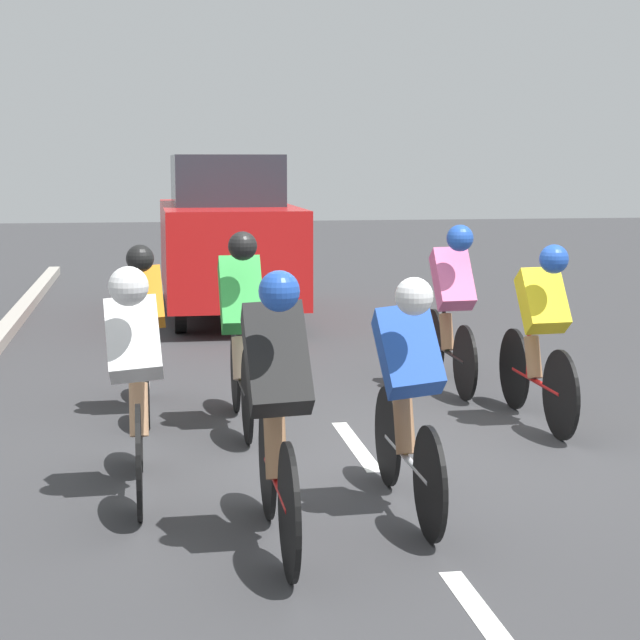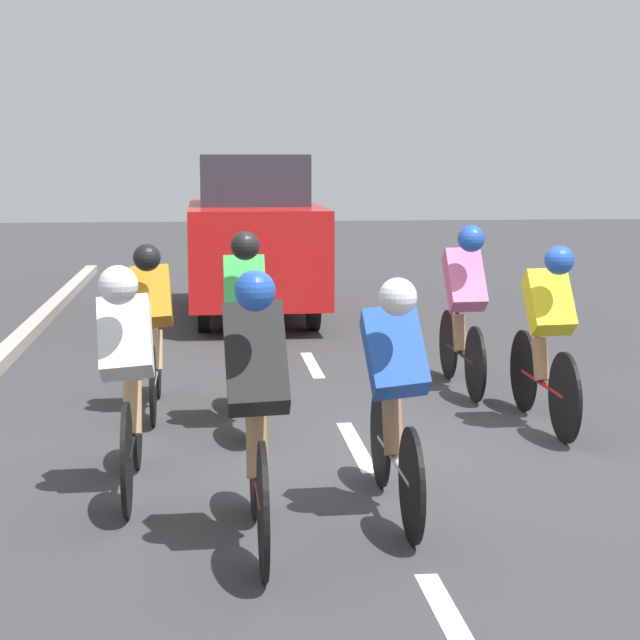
{
  "view_description": "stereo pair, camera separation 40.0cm",
  "coord_description": "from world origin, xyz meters",
  "px_view_note": "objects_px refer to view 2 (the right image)",
  "views": [
    {
      "loc": [
        1.5,
        7.32,
        2.09
      ],
      "look_at": [
        0.27,
        -0.24,
        0.95
      ],
      "focal_mm": 60.0,
      "sensor_mm": 36.0,
      "label": 1
    },
    {
      "loc": [
        1.1,
        7.38,
        2.09
      ],
      "look_at": [
        0.27,
        -0.24,
        0.95
      ],
      "focal_mm": 60.0,
      "sensor_mm": 36.0,
      "label": 2
    }
  ],
  "objects_px": {
    "cyclist_orange": "(153,323)",
    "cyclist_white": "(127,373)",
    "cyclist_pink": "(464,303)",
    "support_car": "(253,236)",
    "cyclist_yellow": "(547,333)",
    "cyclist_black": "(257,406)",
    "cyclist_green": "(245,326)",
    "cyclist_blue": "(395,390)"
  },
  "relations": [
    {
      "from": "cyclist_orange",
      "to": "cyclist_blue",
      "type": "relative_size",
      "value": 1.0
    },
    {
      "from": "cyclist_yellow",
      "to": "support_car",
      "type": "xyz_separation_m",
      "value": [
        1.99,
        -6.47,
        0.32
      ]
    },
    {
      "from": "cyclist_orange",
      "to": "cyclist_white",
      "type": "bearing_deg",
      "value": 88.58
    },
    {
      "from": "cyclist_orange",
      "to": "cyclist_green",
      "type": "bearing_deg",
      "value": 141.2
    },
    {
      "from": "cyclist_orange",
      "to": "cyclist_blue",
      "type": "distance_m",
      "value": 3.21
    },
    {
      "from": "cyclist_pink",
      "to": "cyclist_green",
      "type": "xyz_separation_m",
      "value": [
        2.03,
        1.13,
        -0.0
      ]
    },
    {
      "from": "cyclist_yellow",
      "to": "cyclist_white",
      "type": "bearing_deg",
      "value": 23.26
    },
    {
      "from": "cyclist_white",
      "to": "cyclist_green",
      "type": "height_order",
      "value": "cyclist_green"
    },
    {
      "from": "cyclist_green",
      "to": "cyclist_blue",
      "type": "bearing_deg",
      "value": 109.47
    },
    {
      "from": "cyclist_black",
      "to": "cyclist_blue",
      "type": "bearing_deg",
      "value": -150.73
    },
    {
      "from": "cyclist_pink",
      "to": "cyclist_yellow",
      "type": "distance_m",
      "value": 1.44
    },
    {
      "from": "cyclist_yellow",
      "to": "support_car",
      "type": "bearing_deg",
      "value": -72.92
    },
    {
      "from": "cyclist_pink",
      "to": "cyclist_orange",
      "type": "xyz_separation_m",
      "value": [
        2.77,
        0.53,
        -0.06
      ]
    },
    {
      "from": "cyclist_orange",
      "to": "cyclist_yellow",
      "type": "bearing_deg",
      "value": 164.22
    },
    {
      "from": "cyclist_black",
      "to": "cyclist_pink",
      "type": "distance_m",
      "value": 4.35
    },
    {
      "from": "cyclist_orange",
      "to": "cyclist_blue",
      "type": "xyz_separation_m",
      "value": [
        -1.53,
        2.82,
        0.01
      ]
    },
    {
      "from": "cyclist_black",
      "to": "cyclist_green",
      "type": "relative_size",
      "value": 0.95
    },
    {
      "from": "cyclist_white",
      "to": "cyclist_orange",
      "type": "xyz_separation_m",
      "value": [
        -0.06,
        -2.22,
        -0.03
      ]
    },
    {
      "from": "cyclist_black",
      "to": "cyclist_orange",
      "type": "xyz_separation_m",
      "value": [
        0.7,
        -3.29,
        -0.04
      ]
    },
    {
      "from": "support_car",
      "to": "cyclist_yellow",
      "type": "bearing_deg",
      "value": 107.08
    },
    {
      "from": "cyclist_green",
      "to": "cyclist_blue",
      "type": "distance_m",
      "value": 2.36
    },
    {
      "from": "cyclist_pink",
      "to": "support_car",
      "type": "relative_size",
      "value": 0.41
    },
    {
      "from": "cyclist_blue",
      "to": "cyclist_black",
      "type": "bearing_deg",
      "value": 29.27
    },
    {
      "from": "cyclist_white",
      "to": "cyclist_green",
      "type": "xyz_separation_m",
      "value": [
        -0.8,
        -1.63,
        0.03
      ]
    },
    {
      "from": "cyclist_yellow",
      "to": "cyclist_blue",
      "type": "xyz_separation_m",
      "value": [
        1.56,
        1.95,
        -0.0
      ]
    },
    {
      "from": "cyclist_green",
      "to": "support_car",
      "type": "xyz_separation_m",
      "value": [
        -0.36,
        -6.2,
        0.27
      ]
    },
    {
      "from": "cyclist_yellow",
      "to": "cyclist_orange",
      "type": "height_order",
      "value": "cyclist_yellow"
    },
    {
      "from": "cyclist_blue",
      "to": "cyclist_pink",
      "type": "bearing_deg",
      "value": -110.3
    },
    {
      "from": "cyclist_pink",
      "to": "support_car",
      "type": "bearing_deg",
      "value": -71.74
    },
    {
      "from": "support_car",
      "to": "cyclist_orange",
      "type": "bearing_deg",
      "value": 78.89
    },
    {
      "from": "cyclist_pink",
      "to": "cyclist_blue",
      "type": "relative_size",
      "value": 1.0
    },
    {
      "from": "cyclist_black",
      "to": "cyclist_pink",
      "type": "height_order",
      "value": "cyclist_black"
    },
    {
      "from": "cyclist_black",
      "to": "cyclist_yellow",
      "type": "xyz_separation_m",
      "value": [
        -2.39,
        -2.42,
        -0.03
      ]
    },
    {
      "from": "cyclist_black",
      "to": "cyclist_green",
      "type": "xyz_separation_m",
      "value": [
        -0.05,
        -2.69,
        0.01
      ]
    },
    {
      "from": "cyclist_pink",
      "to": "support_car",
      "type": "xyz_separation_m",
      "value": [
        1.67,
        -5.07,
        0.27
      ]
    },
    {
      "from": "cyclist_white",
      "to": "cyclist_blue",
      "type": "xyz_separation_m",
      "value": [
        -1.59,
        0.6,
        -0.02
      ]
    },
    {
      "from": "cyclist_white",
      "to": "cyclist_blue",
      "type": "bearing_deg",
      "value": 159.31
    },
    {
      "from": "cyclist_white",
      "to": "cyclist_orange",
      "type": "height_order",
      "value": "cyclist_white"
    },
    {
      "from": "cyclist_green",
      "to": "cyclist_white",
      "type": "bearing_deg",
      "value": 63.85
    },
    {
      "from": "cyclist_yellow",
      "to": "support_car",
      "type": "height_order",
      "value": "support_car"
    },
    {
      "from": "cyclist_pink",
      "to": "cyclist_orange",
      "type": "relative_size",
      "value": 1.01
    },
    {
      "from": "cyclist_black",
      "to": "support_car",
      "type": "bearing_deg",
      "value": -92.6
    }
  ]
}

